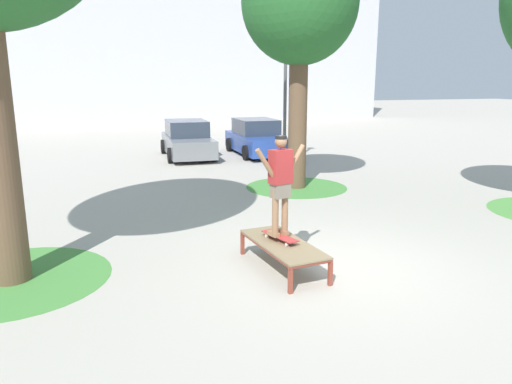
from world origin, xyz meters
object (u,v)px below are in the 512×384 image
Objects in this scene: skater at (280,179)px; car_grey at (187,140)px; light_post at (286,59)px; tree_mid_back at (300,6)px; skateboard at (280,236)px; skate_box at (283,245)px; car_blue at (256,138)px.

skater reaches higher than car_grey.
tree_mid_back is at bearing -104.96° from light_post.
car_grey is at bearing 87.49° from skater.
skate_box is at bearing -83.12° from skateboard.
light_post is at bearing 68.78° from skater.
skateboard reaches higher than skate_box.
car_grey is (-2.10, 6.72, -4.41)m from tree_mid_back.
car_grey is 2.93m from car_blue.
skateboard is at bearing -114.76° from tree_mid_back.
tree_mid_back is 8.31m from car_grey.
light_post reaches higher than skate_box.
tree_mid_back is 1.64× the size of car_blue.
car_blue is at bearing 74.23° from skateboard.
light_post is (3.56, 9.32, 3.41)m from skate_box.
light_post reaches higher than skateboard.
car_blue reaches higher than skate_box.
skateboard is 0.49× the size of skater.
light_post is (3.57, 9.21, 3.29)m from skateboard.
light_post is (0.93, 3.47, -1.27)m from tree_mid_back.
skateboard is at bearing -111.21° from light_post.
skate_box is at bearing -82.98° from skater.
skateboard is at bearing -105.77° from car_blue.
skate_box is 2.40× the size of skateboard.
car_grey is (0.54, 12.45, -0.84)m from skater.
skate_box is 0.34× the size of light_post.
skater is 0.29× the size of light_post.
tree_mid_back is at bearing 65.24° from skateboard.
skate_box is 12.87m from car_blue.
light_post is at bearing 69.10° from skate_box.
skater is (-0.00, 0.00, 0.99)m from skateboard.
skater is at bearing -92.51° from car_grey.
skateboard is 12.76m from car_blue.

